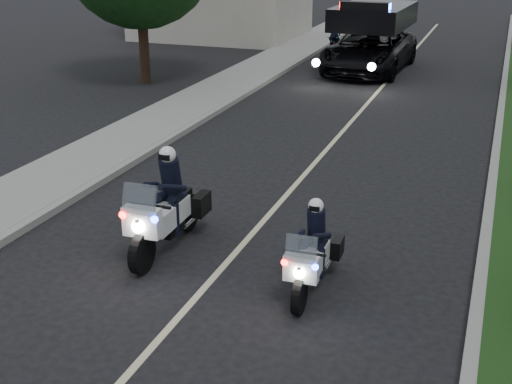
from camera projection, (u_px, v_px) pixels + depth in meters
ground at (157, 341)px, 9.36m from camera, size 120.00×120.00×0.00m
curb_right at (495, 155)px, 16.76m from camera, size 0.20×60.00×0.15m
curb_left at (195, 124)px, 19.39m from camera, size 0.20×60.00×0.15m
sidewalk_left at (160, 121)px, 19.74m from camera, size 2.00×60.00×0.16m
lane_marking at (334, 141)px, 18.10m from camera, size 0.12×50.00×0.01m
police_moto_left at (168, 249)px, 12.06m from camera, size 0.81×2.21×1.87m
police_moto_right at (311, 289)px, 10.72m from camera, size 0.67×1.79×1.50m
police_suv at (368, 71)px, 26.96m from camera, size 3.07×6.21×2.97m
bicycle at (333, 55)px, 30.29m from camera, size 0.66×1.70×0.88m
cyclist at (333, 55)px, 30.29m from camera, size 0.58×0.42×1.52m
tree_left_near at (146, 83)px, 24.92m from camera, size 6.06×6.06×8.99m
tree_left_far at (228, 38)px, 35.02m from camera, size 7.44×7.44×12.39m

